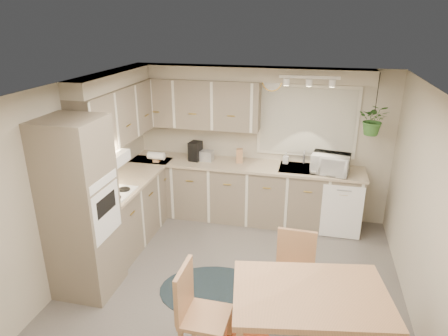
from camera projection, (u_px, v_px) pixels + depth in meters
The scene contains 34 objects.
floor at pixel (232, 287), 4.85m from camera, with size 4.20×4.20×0.00m, color #635E57.
ceiling at pixel (234, 89), 3.99m from camera, with size 4.20×4.20×0.00m, color silver.
wall_back at pixel (260, 143), 6.33m from camera, with size 4.00×0.04×2.40m, color #BCB39C.
wall_front at pixel (164, 336), 2.51m from camera, with size 4.00×0.04×2.40m, color #BCB39C.
wall_left at pixel (72, 182), 4.84m from camera, with size 0.04×4.20×2.40m, color #BCB39C.
wall_right at pixel (428, 217), 4.00m from camera, with size 0.04×4.20×2.40m, color #BCB39C.
base_cab_left at pixel (132, 208), 5.84m from camera, with size 0.60×1.85×0.90m, color gray.
base_cab_back at pixel (244, 193), 6.37m from camera, with size 3.60×0.60×0.90m, color gray.
counter_left at pixel (129, 179), 5.67m from camera, with size 0.64×1.89×0.04m, color beige.
counter_back at pixel (244, 165), 6.19m from camera, with size 3.64×0.64×0.04m, color beige.
oven_stack at pixel (81, 209), 4.49m from camera, with size 0.65×0.65×2.10m, color gray.
wall_oven_face at pixel (107, 212), 4.42m from camera, with size 0.02×0.56×0.58m, color white.
upper_cab_left at pixel (119, 114), 5.50m from camera, with size 0.35×2.00×0.75m, color gray.
upper_cab_back at pixel (196, 103), 6.16m from camera, with size 2.00×0.35×0.75m, color gray.
soffit_left at pixel (114, 79), 5.33m from camera, with size 0.30×2.00×0.20m, color #BCB39C.
soffit_back at pixel (248, 73), 5.85m from camera, with size 3.60×0.30×0.20m, color #BCB39C.
cooktop at pixel (110, 194), 5.14m from camera, with size 0.52×0.58×0.02m, color white.
range_hood at pixel (105, 160), 4.98m from camera, with size 0.40×0.60×0.14m, color white.
window_blinds at pixel (307, 121), 6.01m from camera, with size 1.40×0.02×1.00m, color beige.
window_frame at pixel (307, 121), 6.02m from camera, with size 1.50×0.02×1.10m, color silver.
sink at pixel (303, 171), 6.02m from camera, with size 0.70×0.48×0.10m, color #ACAFB4.
dishwasher_front at pixel (342, 212), 5.78m from camera, with size 0.58×0.01×0.83m, color white.
track_light_bar at pixel (309, 77), 5.28m from camera, with size 0.80×0.04×0.04m, color white.
wall_clock at pixel (272, 81), 5.92m from camera, with size 0.30×0.30×0.03m, color #EAB652.
dining_table at pixel (307, 331), 3.60m from camera, with size 1.34×0.89×0.84m, color tan.
chair_left at pixel (206, 315), 3.71m from camera, with size 0.45×0.45×0.97m, color tan.
chair_back at pixel (293, 278), 4.25m from camera, with size 0.44×0.44×0.94m, color tan.
braided_rug at pixel (214, 291), 4.78m from camera, with size 1.31×0.98×0.01m, color black.
microwave at pixel (331, 162), 5.77m from camera, with size 0.53×0.29×0.36m, color white.
soap_bottle at pixel (286, 161), 6.18m from camera, with size 0.08×0.18×0.08m, color white.
hanging_plant at pixel (373, 123), 5.45m from camera, with size 0.39×0.43×0.34m, color #366C2B.
coffee_maker at pixel (195, 151), 6.31m from camera, with size 0.17×0.21×0.30m, color black.
toaster at pixel (205, 155), 6.32m from camera, with size 0.27×0.15×0.16m, color #ACAFB4.
knife_block at pixel (240, 156), 6.22m from camera, with size 0.10×0.10×0.22m, color tan.
Camera 1 is at (0.81, -3.93, 3.08)m, focal length 32.00 mm.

